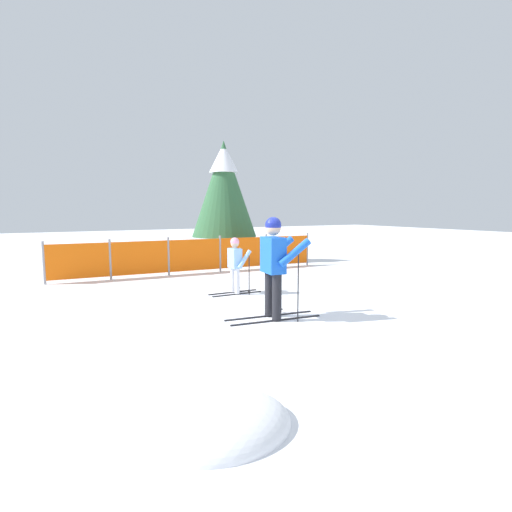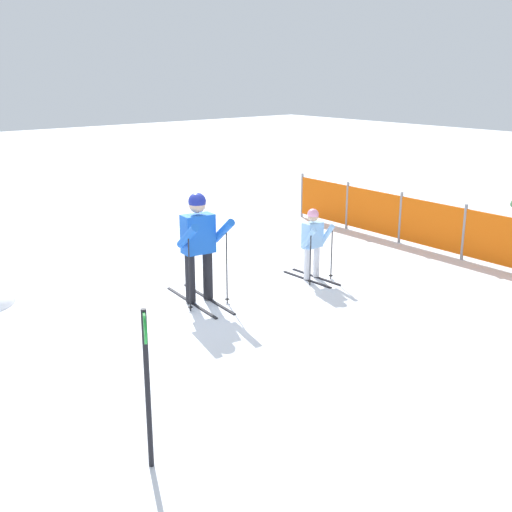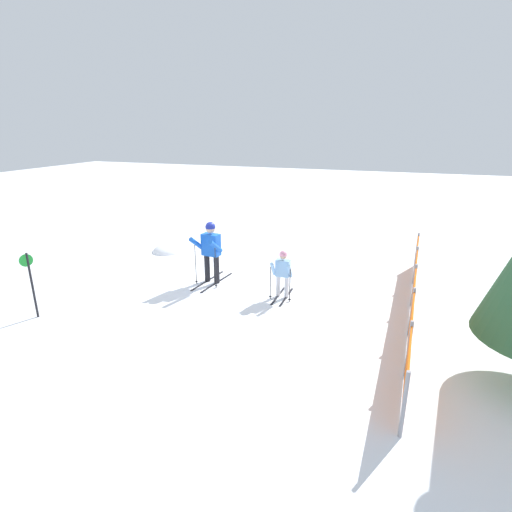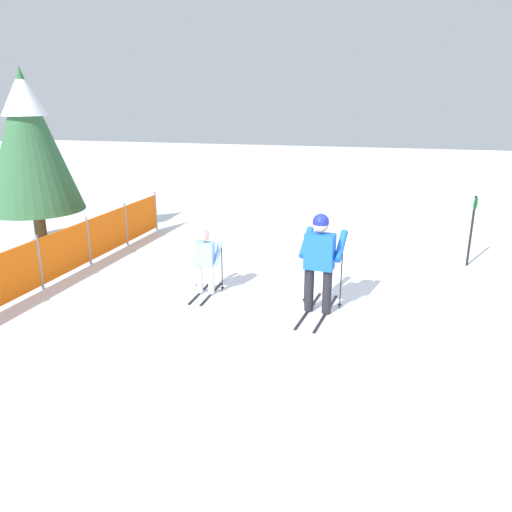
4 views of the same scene
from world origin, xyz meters
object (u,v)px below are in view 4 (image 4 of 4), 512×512
object	(u,v)px
trail_marker	(472,223)
conifer_far	(28,138)
skier_adult	(320,254)
safety_fence	(65,251)
skier_child	(205,257)

from	to	relation	value
trail_marker	conifer_far	bearing A→B (deg)	95.35
skier_adult	safety_fence	size ratio (longest dim) A/B	0.22
skier_adult	safety_fence	world-z (taller)	skier_adult
skier_adult	trail_marker	world-z (taller)	skier_adult
trail_marker	skier_child	bearing A→B (deg)	120.81
skier_child	trail_marker	distance (m)	5.74
skier_adult	conifer_far	world-z (taller)	conifer_far
skier_adult	skier_child	world-z (taller)	skier_adult
skier_child	trail_marker	bearing A→B (deg)	-58.85
safety_fence	skier_adult	bearing A→B (deg)	-95.60
skier_adult	safety_fence	xyz separation A→B (m)	(0.51, 5.17, -0.49)
safety_fence	skier_child	bearing A→B (deg)	-93.73
skier_adult	skier_child	xyz separation A→B (m)	(0.31, 2.12, -0.30)
skier_child	conifer_far	size ratio (longest dim) A/B	0.30
skier_adult	conifer_far	bearing A→B (deg)	78.78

